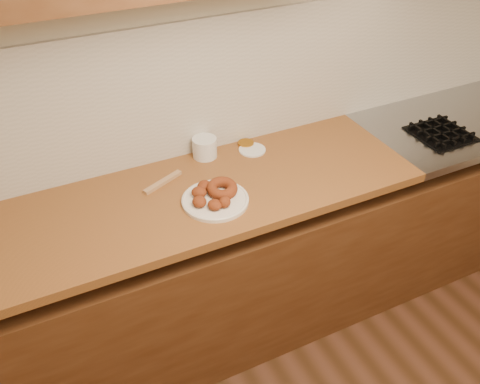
% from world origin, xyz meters
% --- Properties ---
extents(wall_back, '(4.00, 0.02, 2.70)m').
position_xyz_m(wall_back, '(0.00, 2.00, 1.35)').
color(wall_back, '#B7AA8A').
rests_on(wall_back, ground).
extents(base_cabinet, '(3.60, 0.60, 0.77)m').
position_xyz_m(base_cabinet, '(0.00, 1.69, 0.39)').
color(base_cabinet, '#533119').
rests_on(base_cabinet, floor).
extents(butcher_block, '(2.30, 0.62, 0.04)m').
position_xyz_m(butcher_block, '(-0.65, 1.69, 0.88)').
color(butcher_block, brown).
rests_on(butcher_block, base_cabinet).
extents(stovetop, '(1.30, 0.62, 0.04)m').
position_xyz_m(stovetop, '(1.15, 1.69, 0.88)').
color(stovetop, '#9EA0A5').
rests_on(stovetop, base_cabinet).
extents(backsplash, '(3.60, 0.02, 0.60)m').
position_xyz_m(backsplash, '(0.00, 1.99, 1.20)').
color(backsplash, '#BBB5A8').
rests_on(backsplash, wall_back).
extents(donut_plate, '(0.27, 0.27, 0.02)m').
position_xyz_m(donut_plate, '(-0.40, 1.60, 0.91)').
color(donut_plate, silver).
rests_on(donut_plate, butcher_block).
extents(ring_donut, '(0.15, 0.16, 0.06)m').
position_xyz_m(ring_donut, '(-0.35, 1.62, 0.94)').
color(ring_donut, maroon).
rests_on(ring_donut, donut_plate).
extents(fried_dough_chunks, '(0.14, 0.21, 0.04)m').
position_xyz_m(fried_dough_chunks, '(-0.43, 1.60, 0.94)').
color(fried_dough_chunks, maroon).
rests_on(fried_dough_chunks, donut_plate).
extents(plastic_tub, '(0.14, 0.14, 0.09)m').
position_xyz_m(plastic_tub, '(-0.30, 1.93, 0.95)').
color(plastic_tub, silver).
rests_on(plastic_tub, butcher_block).
extents(tub_lid, '(0.16, 0.16, 0.01)m').
position_xyz_m(tub_lid, '(-0.09, 1.88, 0.90)').
color(tub_lid, silver).
rests_on(tub_lid, butcher_block).
extents(brass_jar_lid, '(0.10, 0.10, 0.01)m').
position_xyz_m(brass_jar_lid, '(-0.09, 1.94, 0.91)').
color(brass_jar_lid, '#A76E1B').
rests_on(brass_jar_lid, butcher_block).
extents(wooden_utensil, '(0.19, 0.10, 0.02)m').
position_xyz_m(wooden_utensil, '(-0.54, 1.81, 0.91)').
color(wooden_utensil, '#A77E54').
rests_on(wooden_utensil, butcher_block).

